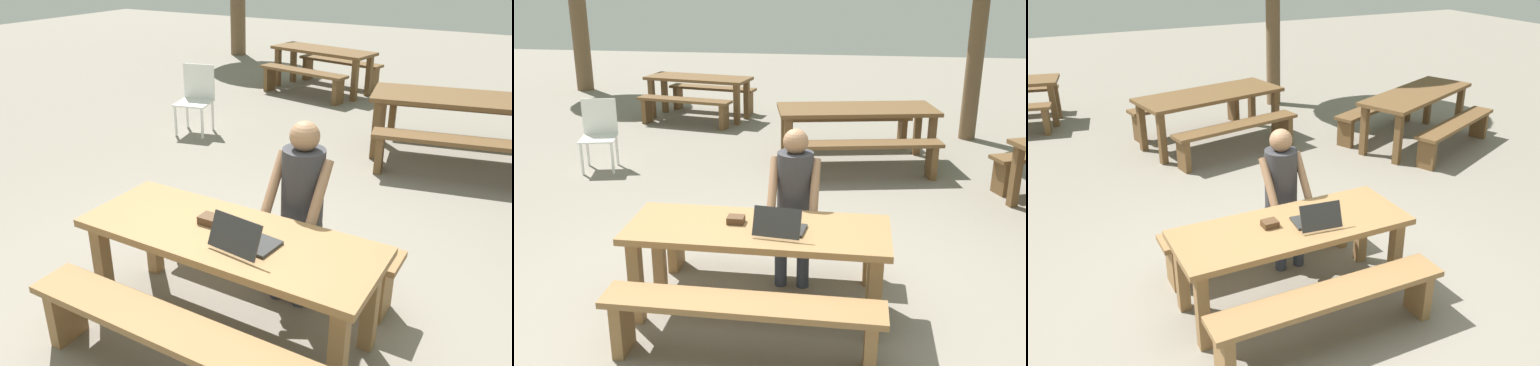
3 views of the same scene
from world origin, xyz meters
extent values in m
plane|color=gray|center=(0.00, 0.00, 0.00)|extent=(30.00, 30.00, 0.00)
cube|color=olive|center=(0.00, 0.00, 0.68)|extent=(1.90, 0.72, 0.05)
cube|color=olive|center=(-0.85, -0.26, 0.33)|extent=(0.09, 0.09, 0.65)
cube|color=olive|center=(0.85, -0.26, 0.33)|extent=(0.09, 0.09, 0.65)
cube|color=olive|center=(-0.85, 0.26, 0.33)|extent=(0.09, 0.09, 0.65)
cube|color=olive|center=(0.85, 0.26, 0.33)|extent=(0.09, 0.09, 0.65)
cube|color=olive|center=(0.00, -0.62, 0.43)|extent=(1.85, 0.30, 0.05)
cube|color=olive|center=(-0.82, -0.62, 0.20)|extent=(0.08, 0.24, 0.40)
cube|color=olive|center=(0.00, 0.62, 0.43)|extent=(1.85, 0.30, 0.05)
cube|color=olive|center=(-0.82, 0.62, 0.20)|extent=(0.08, 0.24, 0.40)
cube|color=olive|center=(0.82, 0.62, 0.20)|extent=(0.08, 0.24, 0.40)
cube|color=#2D2D2D|center=(0.18, -0.03, 0.71)|extent=(0.36, 0.25, 0.02)
cube|color=#2D2D2D|center=(0.16, -0.17, 0.82)|extent=(0.34, 0.13, 0.20)
cube|color=#0F1933|center=(0.16, -0.17, 0.82)|extent=(0.31, 0.11, 0.18)
cube|color=#4C331E|center=(-0.17, 0.05, 0.73)|extent=(0.12, 0.10, 0.05)
cylinder|color=#333847|center=(0.12, 0.44, 0.22)|extent=(0.10, 0.10, 0.45)
cylinder|color=#333847|center=(0.30, 0.44, 0.22)|extent=(0.10, 0.10, 0.45)
cube|color=#333847|center=(0.21, 0.53, 0.49)|extent=(0.28, 0.28, 0.12)
cylinder|color=#333338|center=(0.21, 0.62, 0.81)|extent=(0.29, 0.29, 0.56)
cylinder|color=#936B4C|center=(0.04, 0.52, 0.84)|extent=(0.07, 0.32, 0.41)
cylinder|color=#936B4C|center=(0.37, 0.52, 0.84)|extent=(0.07, 0.32, 0.41)
sphere|color=#936B4C|center=(0.21, 0.62, 1.18)|extent=(0.20, 0.20, 0.20)
cube|color=white|center=(-2.59, 3.12, 0.42)|extent=(0.53, 0.53, 0.02)
cube|color=white|center=(-2.64, 3.33, 0.66)|extent=(0.43, 0.12, 0.47)
cylinder|color=white|center=(-2.73, 2.89, 0.20)|extent=(0.04, 0.04, 0.41)
cylinder|color=white|center=(-2.36, 2.98, 0.20)|extent=(0.04, 0.04, 0.41)
cylinder|color=white|center=(-2.82, 3.26, 0.20)|extent=(0.04, 0.04, 0.41)
cylinder|color=white|center=(-2.45, 3.35, 0.20)|extent=(0.04, 0.04, 0.41)
cube|color=brown|center=(-2.05, 6.14, 0.70)|extent=(1.89, 0.98, 0.05)
cube|color=brown|center=(-2.88, 6.06, 0.34)|extent=(0.10, 0.10, 0.68)
cube|color=brown|center=(-1.31, 5.77, 0.34)|extent=(0.10, 0.10, 0.68)
cube|color=brown|center=(-2.80, 6.51, 0.34)|extent=(0.10, 0.10, 0.68)
cube|color=brown|center=(-1.22, 6.22, 0.34)|extent=(0.10, 0.10, 0.68)
cube|color=brown|center=(-2.16, 5.57, 0.43)|extent=(1.65, 0.59, 0.05)
cube|color=brown|center=(-2.85, 5.70, 0.21)|extent=(0.12, 0.25, 0.41)
cube|color=brown|center=(-1.46, 5.44, 0.21)|extent=(0.12, 0.25, 0.41)
cube|color=brown|center=(-1.95, 6.71, 0.43)|extent=(1.65, 0.59, 0.05)
cube|color=brown|center=(-2.64, 6.84, 0.21)|extent=(0.12, 0.25, 0.41)
cube|color=brown|center=(-1.25, 6.58, 0.21)|extent=(0.12, 0.25, 0.41)
cube|color=brown|center=(0.68, 3.92, 0.73)|extent=(2.18, 1.22, 0.05)
cube|color=brown|center=(-0.18, 3.43, 0.35)|extent=(0.11, 0.11, 0.70)
cube|color=brown|center=(-0.30, 4.05, 0.35)|extent=(0.11, 0.11, 0.70)
cube|color=brown|center=(0.81, 3.23, 0.45)|extent=(1.88, 0.66, 0.05)
cube|color=brown|center=(0.00, 3.07, 0.21)|extent=(0.13, 0.25, 0.43)
cube|color=brown|center=(0.54, 4.62, 0.45)|extent=(1.88, 0.66, 0.05)
cube|color=brown|center=(-0.27, 4.45, 0.21)|extent=(0.13, 0.25, 0.43)
camera|label=1|loc=(1.55, -2.31, 2.28)|focal=36.52mm
camera|label=2|loc=(0.66, -3.91, 2.44)|focal=42.05mm
camera|label=3|loc=(-1.74, -3.41, 2.79)|focal=38.51mm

